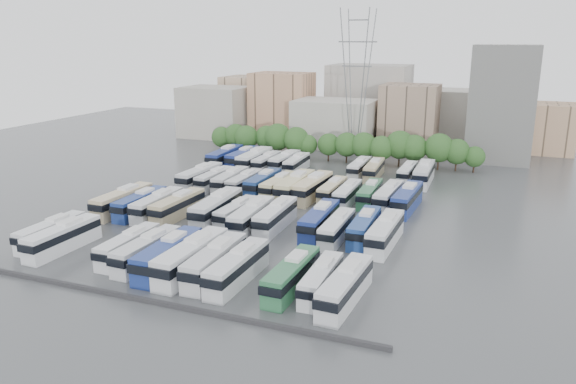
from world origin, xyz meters
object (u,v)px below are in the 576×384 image
at_px(apartment_tower, 502,104).
at_px(bus_r0_s1, 63,237).
at_px(bus_r0_s6, 168,254).
at_px(bus_r0_s11, 292,274).
at_px(bus_r1_s8, 276,216).
at_px(bus_r2_s2, 214,179).
at_px(bus_r0_s8, 215,261).
at_px(bus_r0_s13, 345,286).
at_px(bus_r3_s1, 243,157).
at_px(bus_r3_s4, 285,161).
at_px(bus_r0_s4, 129,245).
at_px(bus_r3_s5, 297,164).
at_px(bus_r0_s9, 237,267).
at_px(bus_r3_s3, 267,162).
at_px(bus_r2_s4, 245,182).
at_px(bus_r2_s13, 407,198).
at_px(bus_r1_s0, 123,200).
at_px(bus_r1_s5, 217,208).
at_px(bus_r2_s8, 313,187).
at_px(bus_r3_s12, 407,172).
at_px(bus_r2_s1, 200,176).
at_px(bus_r3_s0, 225,157).
at_px(bus_r1_s13, 385,232).
at_px(bus_r1_s6, 236,212).
at_px(bus_r3_s2, 254,159).
at_px(bus_r0_s7, 192,257).
at_px(bus_r0_s0, 51,232).
at_px(bus_r1_s10, 319,220).
at_px(bus_r1_s3, 178,206).
at_px(bus_r0_s12, 321,279).
at_px(bus_r1_s2, 157,204).
at_px(electricity_pylon, 357,77).
at_px(bus_r3_s13, 424,173).
at_px(bus_r2_s5, 263,183).
at_px(bus_r2_s12, 389,196).
at_px(bus_r3_s9, 359,168).
at_px(bus_r3_s10, 374,169).
at_px(bus_r2_s10, 348,194).
at_px(bus_r2_s9, 332,190).
at_px(bus_r1_s7, 252,216).
at_px(bus_r0_s5, 147,250).
at_px(bus_r1_s11, 337,228).
at_px(bus_r1_s12, 364,227).
at_px(bus_r2_s7, 295,186).
at_px(bus_r2_s11, 370,193).

bearing_deg(apartment_tower, bus_r0_s1, -122.38).
height_order(bus_r0_s6, bus_r0_s11, bus_r0_s6).
xyz_separation_m(bus_r1_s8, bus_r2_s2, (-19.90, 17.40, -0.19)).
relative_size(bus_r0_s8, bus_r0_s13, 1.03).
distance_m(apartment_tower, bus_r3_s1, 59.94).
bearing_deg(bus_r3_s4, bus_r0_s4, -87.53).
height_order(bus_r0_s11, bus_r3_s5, bus_r0_s11).
height_order(bus_r0_s9, bus_r3_s3, bus_r0_s9).
xyz_separation_m(bus_r2_s4, bus_r2_s13, (29.90, -0.41, 0.21)).
xyz_separation_m(bus_r1_s0, bus_r1_s5, (16.28, 1.88, 0.10)).
distance_m(bus_r2_s8, bus_r3_s5, 20.62).
bearing_deg(bus_r2_s8, bus_r3_s12, 58.04).
xyz_separation_m(bus_r2_s1, bus_r3_s0, (-3.58, 17.14, 0.12)).
distance_m(bus_r1_s13, bus_r3_s3, 48.86).
bearing_deg(bus_r1_s6, bus_r2_s4, 114.00).
bearing_deg(bus_r3_s2, bus_r0_s7, -73.04).
bearing_deg(bus_r2_s2, bus_r3_s3, 80.68).
xyz_separation_m(bus_r0_s0, bus_r3_s3, (9.75, 51.95, -0.01)).
bearing_deg(bus_r0_s9, bus_r3_s5, 103.95).
bearing_deg(bus_r0_s1, bus_r3_s4, 81.08).
bearing_deg(bus_r1_s10, bus_r1_s3, -177.86).
distance_m(bus_r0_s4, bus_r3_s12, 60.16).
relative_size(bus_r0_s12, bus_r3_s5, 0.95).
bearing_deg(bus_r1_s2, bus_r1_s13, -0.98).
bearing_deg(electricity_pylon, bus_r3_s13, -46.39).
xyz_separation_m(bus_r2_s5, bus_r2_s12, (23.25, -0.28, -0.01)).
bearing_deg(bus_r3_s9, bus_r2_s4, -129.99).
height_order(bus_r1_s0, bus_r1_s6, bus_r1_s0).
relative_size(bus_r3_s4, bus_r3_s10, 1.03).
distance_m(bus_r2_s10, bus_r3_s4, 27.96).
bearing_deg(bus_r2_s2, bus_r2_s9, 3.00).
xyz_separation_m(bus_r0_s0, bus_r2_s9, (29.62, 35.30, -0.06)).
bearing_deg(bus_r2_s2, bus_r0_s4, -77.52).
bearing_deg(bus_r1_s7, bus_r2_s9, 68.57).
bearing_deg(bus_r0_s5, bus_r1_s5, 91.94).
height_order(bus_r0_s1, bus_r1_s0, bus_r1_s0).
height_order(bus_r0_s5, bus_r0_s13, bus_r0_s13).
bearing_deg(bus_r0_s5, bus_r0_s0, 177.91).
xyz_separation_m(bus_r0_s4, bus_r2_s2, (-6.75, 35.11, -0.02)).
xyz_separation_m(apartment_tower, bus_r3_s10, (-22.58, -27.61, -11.22)).
xyz_separation_m(bus_r1_s11, bus_r3_s5, (-19.94, 36.60, 0.00)).
distance_m(bus_r0_s13, bus_r1_s6, 30.46).
xyz_separation_m(electricity_pylon, bus_r1_s12, (16.34, -55.16, -16.82)).
height_order(electricity_pylon, bus_r0_s0, electricity_pylon).
height_order(bus_r0_s4, bus_r2_s7, bus_r2_s7).
bearing_deg(bus_r0_s0, bus_r0_s6, -4.08).
height_order(bus_r0_s9, bus_r1_s10, bus_r1_s10).
distance_m(electricity_pylon, bus_r2_s9, 41.64).
xyz_separation_m(bus_r2_s1, bus_r2_s11, (32.95, 0.80, -0.21)).
height_order(bus_r1_s12, bus_r3_s9, bus_r1_s12).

